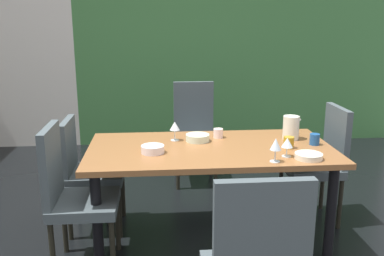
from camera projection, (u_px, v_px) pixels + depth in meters
The scene contains 17 objects.
ground_plane at pixel (185, 255), 3.13m from camera, with size 6.30×5.98×0.02m, color black.
garden_window_panel at pixel (241, 49), 5.73m from camera, with size 4.38×0.10×2.54m, color #3D763F.
dining_table at pixel (210, 158), 3.16m from camera, with size 1.79×0.93×0.75m.
chair_left_near at pixel (71, 192), 2.84m from camera, with size 0.44×0.44×1.00m.
chair_left_far at pixel (86, 167), 3.39m from camera, with size 0.44×0.44×0.91m.
chair_right_far at pixel (321, 158), 3.55m from camera, with size 0.44×0.44×0.97m.
chair_head_far at pixel (194, 128), 4.45m from camera, with size 0.44×0.45×1.03m.
wine_glass_west at pixel (175, 127), 3.29m from camera, with size 0.08×0.08×0.15m.
wine_glass_right at pixel (287, 143), 2.90m from camera, with size 0.08×0.08×0.13m.
wine_glass_near_window at pixel (276, 145), 2.79m from camera, with size 0.07×0.07×0.16m.
serving_bowl_left at pixel (198, 138), 3.29m from camera, with size 0.18×0.18×0.05m, color silver.
serving_bowl_near_shelf at pixel (153, 149), 3.00m from camera, with size 0.16×0.16×0.05m, color white.
serving_bowl_corner at pixel (309, 156), 2.87m from camera, with size 0.19×0.19×0.04m, color silver.
cup_center at pixel (289, 142), 3.11m from camera, with size 0.08×0.08×0.08m, color #AA801C.
cup_south at pixel (218, 133), 3.38m from camera, with size 0.08×0.08×0.07m, color white.
cup_east at pixel (315, 139), 3.19m from camera, with size 0.07×0.07×0.08m, color #1D4E8E.
pitcher_rear at pixel (291, 127), 3.33m from camera, with size 0.14×0.13×0.19m.
Camera 1 is at (-0.19, -2.79, 1.66)m, focal length 40.00 mm.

